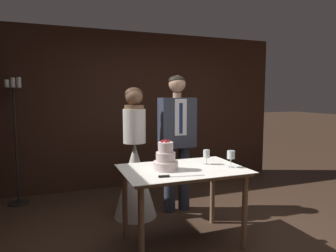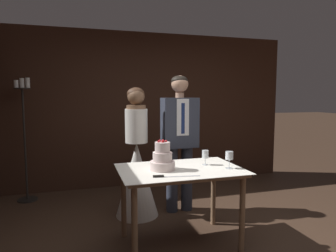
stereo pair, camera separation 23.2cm
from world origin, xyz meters
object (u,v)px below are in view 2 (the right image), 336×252
wine_glass_near (229,156)px  groom (180,134)px  cake_table (180,178)px  wine_glass_middle (205,155)px  bride (137,169)px  candle_stand (25,139)px  tiered_cake (162,159)px  cake_knife (167,176)px

wine_glass_near → groom: groom is taller
cake_table → wine_glass_middle: wine_glass_middle is taller
wine_glass_middle → wine_glass_near: bearing=-51.2°
bride → candle_stand: 1.78m
bride → candle_stand: (-1.44, 1.00, 0.31)m
wine_glass_near → groom: (-0.20, 0.99, 0.11)m
candle_stand → wine_glass_middle: bearing=-41.1°
wine_glass_near → wine_glass_middle: wine_glass_near is taller
tiered_cake → bride: 0.91m
tiered_cake → cake_knife: bearing=-96.0°
candle_stand → tiered_cake: bearing=-50.2°
wine_glass_middle → groom: 0.79m
tiered_cake → candle_stand: (-1.54, 1.85, 0.01)m
wine_glass_near → candle_stand: (-2.21, 1.99, -0.00)m
tiered_cake → wine_glass_near: (0.67, -0.14, 0.01)m
cake_knife → wine_glass_near: wine_glass_near is taller
tiered_cake → wine_glass_near: tiered_cake is taller
bride → cake_table: bearing=-71.5°
bride → tiered_cake: bearing=-83.2°
tiered_cake → cake_knife: (-0.03, -0.27, -0.10)m
groom → cake_table: bearing=-108.5°
cake_table → tiered_cake: size_ratio=4.12×
candle_stand → wine_glass_near: bearing=-42.0°
wine_glass_middle → candle_stand: 2.70m
wine_glass_near → wine_glass_middle: 0.27m
cake_table → wine_glass_middle: (0.31, 0.08, 0.21)m
bride → groom: (0.57, -0.00, 0.42)m
cake_knife → wine_glass_near: (0.70, 0.13, 0.12)m
cake_table → groom: size_ratio=0.69×
tiered_cake → cake_knife: size_ratio=0.70×
cake_table → candle_stand: 2.54m
cake_table → bride: 0.90m
tiered_cake → groom: bearing=61.1°
tiered_cake → groom: size_ratio=0.17×
cake_knife → cake_table: bearing=60.6°
cake_table → groom: (0.29, 0.85, 0.33)m
wine_glass_near → candle_stand: 2.97m
cake_table → wine_glass_near: (0.48, -0.13, 0.22)m
wine_glass_middle → candle_stand: candle_stand is taller
wine_glass_near → bride: bride is taller
cake_knife → candle_stand: size_ratio=0.24×
wine_glass_middle → candle_stand: size_ratio=0.09×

